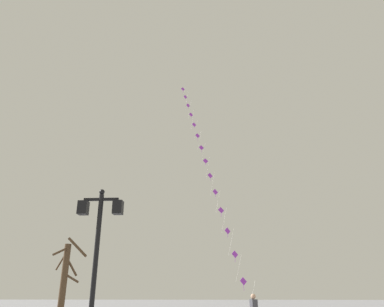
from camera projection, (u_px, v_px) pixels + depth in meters
The scene contains 3 objects.
twin_lantern_lamp_post at pixel (98, 238), 10.38m from camera, with size 1.32×0.28×4.66m.
kite_train at pixel (206, 161), 27.10m from camera, with size 4.93×13.23×21.30m.
bare_tree at pixel (64, 282), 17.75m from camera, with size 1.72×1.87×4.41m.
Camera 1 is at (0.60, -1.55, 1.76)m, focal length 33.84 mm.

